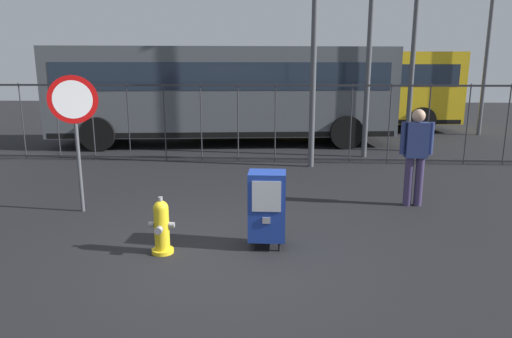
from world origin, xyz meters
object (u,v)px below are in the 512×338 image
(stop_sign, at_px, (75,115))
(bus_far, at_px, (320,87))
(fire_hydrant, at_px, (162,227))
(newspaper_box_primary, at_px, (267,206))
(pedestrian, at_px, (416,152))
(street_light_far_right, at_px, (372,5))
(street_light_near_right, at_px, (492,4))
(bus_near, at_px, (224,90))

(stop_sign, xyz_separation_m, bus_far, (4.72, 11.02, 0.11))
(fire_hydrant, relative_size, stop_sign, 0.33)
(newspaper_box_primary, distance_m, bus_far, 12.51)
(stop_sign, distance_m, pedestrian, 5.66)
(stop_sign, bearing_deg, street_light_far_right, 43.56)
(pedestrian, xyz_separation_m, bus_far, (-0.87, 10.32, 0.76))
(bus_far, bearing_deg, street_light_near_right, -15.02)
(pedestrian, relative_size, street_light_near_right, 0.21)
(newspaper_box_primary, relative_size, bus_far, 0.10)
(fire_hydrant, height_order, street_light_near_right, street_light_near_right)
(newspaper_box_primary, height_order, bus_near, bus_near)
(street_light_far_right, bearing_deg, bus_near, 153.24)
(street_light_far_right, bearing_deg, newspaper_box_primary, -110.02)
(stop_sign, relative_size, bus_far, 0.21)
(newspaper_box_primary, bearing_deg, street_light_far_right, 69.98)
(pedestrian, bearing_deg, newspaper_box_primary, -140.30)
(newspaper_box_primary, relative_size, stop_sign, 0.46)
(fire_hydrant, bearing_deg, newspaper_box_primary, 12.27)
(pedestrian, relative_size, bus_near, 0.16)
(newspaper_box_primary, distance_m, bus_near, 8.92)
(fire_hydrant, relative_size, street_light_near_right, 0.09)
(pedestrian, distance_m, street_light_far_right, 5.46)
(newspaper_box_primary, bearing_deg, bus_far, 82.68)
(bus_near, height_order, street_light_near_right, street_light_near_right)
(newspaper_box_primary, distance_m, street_light_far_right, 7.79)
(newspaper_box_primary, relative_size, bus_near, 0.10)
(bus_far, distance_m, street_light_far_right, 6.23)
(stop_sign, height_order, bus_far, bus_far)
(bus_near, distance_m, bus_far, 4.95)
(street_light_far_right, bearing_deg, bus_far, 98.07)
(fire_hydrant, distance_m, bus_far, 13.05)
(fire_hydrant, height_order, newspaper_box_primary, newspaper_box_primary)
(newspaper_box_primary, distance_m, stop_sign, 3.55)
(newspaper_box_primary, distance_m, pedestrian, 3.21)
(bus_near, relative_size, street_light_near_right, 1.34)
(fire_hydrant, relative_size, pedestrian, 0.45)
(bus_far, bearing_deg, stop_sign, -117.26)
(stop_sign, bearing_deg, fire_hydrant, -42.10)
(newspaper_box_primary, xyz_separation_m, bus_near, (-1.72, 8.68, 1.14))
(fire_hydrant, height_order, street_light_far_right, street_light_far_right)
(newspaper_box_primary, bearing_deg, fire_hydrant, -167.73)
(bus_far, distance_m, street_light_near_right, 6.57)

